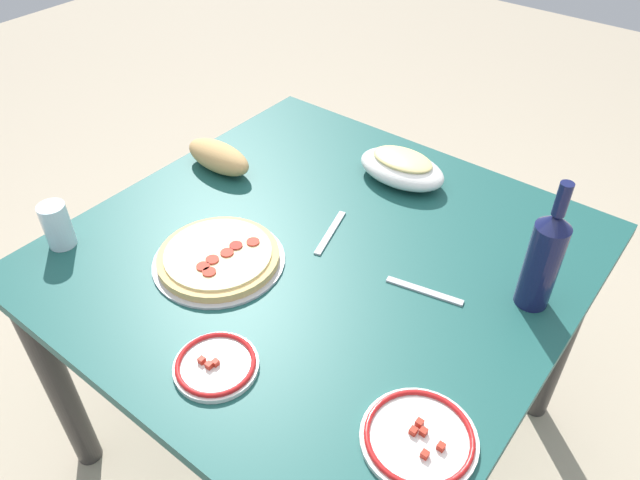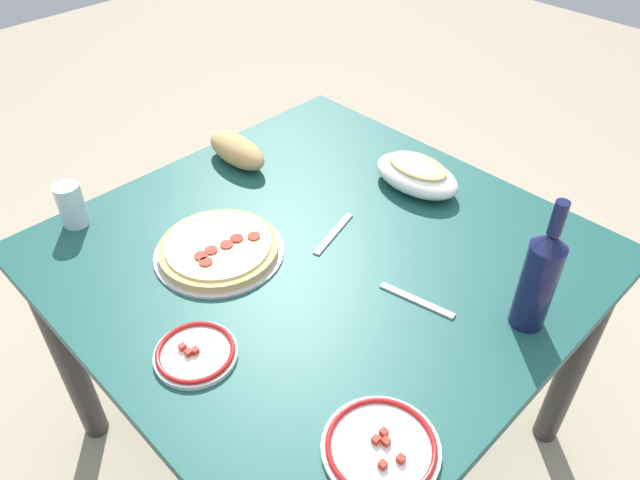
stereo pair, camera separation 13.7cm
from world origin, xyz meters
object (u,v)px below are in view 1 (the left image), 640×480
at_px(side_plate_far, 419,438).
at_px(bread_loaf, 218,157).
at_px(baked_pasta_dish, 402,167).
at_px(water_glass, 57,225).
at_px(dining_table, 320,286).
at_px(wine_bottle, 544,258).
at_px(side_plate_near, 216,365).
at_px(pepperoni_pizza, 219,257).

distance_m(side_plate_far, bread_loaf, 0.94).
xyz_separation_m(baked_pasta_dish, water_glass, (0.48, 0.71, 0.01)).
bearing_deg(dining_table, wine_bottle, -162.38).
distance_m(baked_pasta_dish, water_glass, 0.86).
height_order(dining_table, water_glass, water_glass).
relative_size(baked_pasta_dish, water_glass, 2.18).
bearing_deg(dining_table, side_plate_far, 146.68).
height_order(wine_bottle, bread_loaf, wine_bottle).
bearing_deg(baked_pasta_dish, bread_loaf, 31.90).
bearing_deg(bread_loaf, side_plate_near, 134.61).
height_order(water_glass, side_plate_far, water_glass).
relative_size(pepperoni_pizza, bread_loaf, 1.42).
bearing_deg(water_glass, side_plate_near, 176.27).
xyz_separation_m(baked_pasta_dish, side_plate_far, (-0.44, 0.64, -0.03)).
bearing_deg(pepperoni_pizza, water_glass, 28.23).
bearing_deg(water_glass, dining_table, -144.17).
xyz_separation_m(wine_bottle, bread_loaf, (0.87, 0.05, -0.08)).
bearing_deg(side_plate_near, pepperoni_pizza, -45.82).
xyz_separation_m(pepperoni_pizza, water_glass, (0.33, 0.18, 0.04)).
relative_size(wine_bottle, side_plate_near, 1.86).
relative_size(baked_pasta_dish, side_plate_near, 1.49).
bearing_deg(side_plate_far, bread_loaf, -24.03).
distance_m(baked_pasta_dish, side_plate_near, 0.75).
bearing_deg(bread_loaf, water_glass, 81.97).
distance_m(dining_table, side_plate_near, 0.41).
relative_size(pepperoni_pizza, water_glass, 2.70).
xyz_separation_m(dining_table, pepperoni_pizza, (0.15, 0.17, 0.13)).
distance_m(dining_table, wine_bottle, 0.53).
height_order(baked_pasta_dish, side_plate_far, baked_pasta_dish).
relative_size(dining_table, wine_bottle, 3.69).
distance_m(water_glass, bread_loaf, 0.45).
bearing_deg(dining_table, baked_pasta_dish, -89.15).
bearing_deg(water_glass, wine_bottle, -152.17).
bearing_deg(side_plate_near, water_glass, -3.73).
relative_size(wine_bottle, bread_loaf, 1.43).
distance_m(baked_pasta_dish, wine_bottle, 0.51).
bearing_deg(side_plate_far, water_glass, 4.17).
bearing_deg(pepperoni_pizza, baked_pasta_dish, -105.65).
distance_m(dining_table, baked_pasta_dish, 0.39).
bearing_deg(water_glass, baked_pasta_dish, -124.18).
xyz_separation_m(dining_table, side_plate_near, (-0.05, 0.39, 0.13)).
bearing_deg(side_plate_far, side_plate_near, 15.13).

